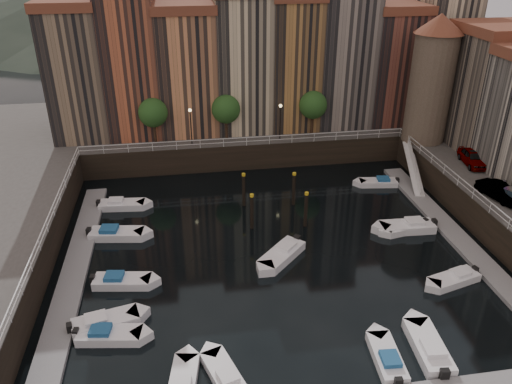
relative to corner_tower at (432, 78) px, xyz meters
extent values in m
plane|color=black|center=(-20.00, -14.50, -10.19)|extent=(200.00, 200.00, 0.00)
cube|color=black|center=(-20.00, 11.50, -8.69)|extent=(80.00, 20.00, 3.00)
cube|color=gray|center=(-36.20, -15.50, -10.02)|extent=(2.00, 28.00, 0.35)
cube|color=gray|center=(-3.80, -15.50, -10.02)|extent=(2.00, 28.00, 0.35)
cone|color=#2D382D|center=(-50.00, 95.50, -3.19)|extent=(80.00, 80.00, 14.00)
cone|color=#2D382D|center=(20.00, 95.50, -4.19)|extent=(70.00, 70.00, 12.00)
cube|color=#806951|center=(-38.00, 9.00, -0.19)|extent=(6.00, 10.00, 14.00)
cube|color=brown|center=(-38.00, 9.00, 7.31)|extent=(6.30, 10.30, 1.00)
cube|color=#B35A38|center=(-32.10, 9.00, 0.81)|extent=(5.80, 10.00, 16.00)
cube|color=tan|center=(-25.95, 9.00, -0.44)|extent=(6.50, 10.00, 13.50)
cube|color=brown|center=(-25.95, 9.00, 6.81)|extent=(6.80, 10.30, 1.00)
cube|color=beige|center=(-19.60, 9.00, 0.31)|extent=(6.20, 10.00, 15.00)
cube|color=#A8753E|center=(-13.70, 9.00, 0.06)|extent=(5.60, 10.00, 14.50)
cube|color=gray|center=(-7.70, 9.00, 1.06)|extent=(6.40, 10.00, 16.50)
cube|color=brown|center=(-1.50, 9.00, -0.69)|extent=(6.00, 10.00, 13.00)
cube|color=brown|center=(-1.50, 9.00, 6.31)|extent=(6.30, 10.30, 1.00)
cube|color=beige|center=(4.45, 9.00, 0.56)|extent=(5.90, 10.00, 15.50)
cube|color=#786B5B|center=(6.50, -2.50, -1.19)|extent=(9.00, 8.00, 12.00)
cylinder|color=#6B5B4C|center=(0.00, 0.00, -1.19)|extent=(4.60, 4.60, 12.00)
cone|color=brown|center=(0.00, 0.00, 5.61)|extent=(5.20, 5.20, 2.00)
cylinder|color=black|center=(-30.00, 3.70, -5.99)|extent=(0.30, 0.30, 2.40)
sphere|color=#1E4719|center=(-30.00, 3.70, -3.59)|extent=(3.20, 3.20, 3.20)
cylinder|color=black|center=(-22.00, 3.70, -5.99)|extent=(0.30, 0.30, 2.40)
sphere|color=#1E4719|center=(-22.00, 3.70, -3.59)|extent=(3.20, 3.20, 3.20)
cylinder|color=black|center=(-12.00, 3.70, -5.99)|extent=(0.30, 0.30, 2.40)
sphere|color=#1E4719|center=(-12.00, 3.70, -3.59)|extent=(3.20, 3.20, 3.20)
cylinder|color=black|center=(-26.00, 2.70, -5.19)|extent=(0.12, 0.12, 4.00)
sphere|color=#FFD88C|center=(-26.00, 2.70, -3.19)|extent=(0.36, 0.36, 0.36)
cylinder|color=black|center=(-16.00, 2.70, -5.19)|extent=(0.12, 0.12, 4.00)
sphere|color=#FFD88C|center=(-16.00, 2.70, -3.19)|extent=(0.36, 0.36, 0.36)
cube|color=white|center=(-20.00, 1.50, -6.24)|extent=(36.00, 0.08, 0.08)
cube|color=white|center=(-20.00, 1.50, -6.69)|extent=(36.00, 0.06, 0.06)
cube|color=white|center=(-2.00, -15.50, -6.24)|extent=(0.08, 34.00, 0.08)
cube|color=white|center=(-2.00, -15.50, -6.69)|extent=(0.06, 34.00, 0.06)
cube|color=white|center=(-38.00, -15.50, -6.24)|extent=(0.08, 34.00, 0.08)
cube|color=white|center=(-38.00, -15.50, -6.69)|extent=(0.06, 34.00, 0.06)
cube|color=white|center=(-2.90, -4.50, -8.44)|extent=(2.78, 8.26, 2.81)
cube|color=white|center=(-2.90, -4.50, -7.94)|extent=(1.93, 8.32, 3.65)
cylinder|color=black|center=(-21.34, -11.19, -8.69)|extent=(0.32, 0.32, 3.60)
cylinder|color=gold|center=(-21.34, -11.19, -6.84)|extent=(0.36, 0.36, 0.25)
cylinder|color=black|center=(-21.47, -6.78, -8.69)|extent=(0.32, 0.32, 3.60)
cylinder|color=gold|center=(-21.47, -6.78, -6.84)|extent=(0.36, 0.36, 0.25)
cylinder|color=black|center=(-16.45, -11.59, -8.69)|extent=(0.32, 0.32, 3.60)
cylinder|color=gold|center=(-16.45, -11.59, -6.84)|extent=(0.36, 0.36, 0.25)
cylinder|color=black|center=(-16.61, -7.38, -8.69)|extent=(0.32, 0.32, 3.60)
cylinder|color=gold|center=(-16.61, -7.38, -6.84)|extent=(0.36, 0.36, 0.25)
cube|color=white|center=(-32.69, -23.70, -9.91)|extent=(4.38, 2.23, 0.71)
cube|color=#1C5181|center=(-33.26, -23.62, -9.48)|extent=(1.49, 1.33, 0.48)
cube|color=black|center=(-34.86, -23.37, -9.67)|extent=(0.40, 0.52, 0.67)
cube|color=white|center=(-33.09, -22.35, -9.89)|extent=(4.69, 2.65, 0.75)
cube|color=white|center=(-33.68, -22.49, -9.44)|extent=(1.64, 1.49, 0.50)
cube|color=black|center=(-35.34, -22.87, -9.64)|extent=(0.45, 0.57, 0.70)
cube|color=white|center=(-32.33, -17.91, -9.90)|extent=(4.49, 2.29, 0.73)
cube|color=#1C5181|center=(-32.91, -17.83, -9.46)|extent=(1.53, 1.36, 0.49)
cube|color=black|center=(-34.54, -17.57, -9.66)|extent=(0.41, 0.53, 0.68)
cube|color=white|center=(-33.34, -10.92, -9.88)|extent=(4.87, 2.47, 0.79)
cube|color=#1C5181|center=(-33.97, -10.82, -9.40)|extent=(1.65, 1.47, 0.53)
cube|color=black|center=(-35.75, -10.56, -9.61)|extent=(0.44, 0.58, 0.74)
cube|color=white|center=(-33.32, -5.44, -9.90)|extent=(4.46, 2.07, 0.74)
cube|color=white|center=(-33.91, -5.39, -9.46)|extent=(1.48, 1.30, 0.49)
cube|color=black|center=(-35.57, -5.23, -9.65)|extent=(0.39, 0.52, 0.69)
cube|color=white|center=(-7.25, -21.59, -9.92)|extent=(4.33, 2.58, 0.69)
cube|color=white|center=(-6.72, -21.45, -9.50)|extent=(1.54, 1.41, 0.46)
cube|color=black|center=(-5.21, -21.03, -9.69)|extent=(0.43, 0.53, 0.65)
cube|color=white|center=(-7.58, -13.82, -9.87)|extent=(4.90, 2.08, 0.82)
cube|color=white|center=(-6.92, -13.85, -9.37)|extent=(1.59, 1.38, 0.55)
cube|color=black|center=(-5.06, -13.94, -9.59)|extent=(0.41, 0.56, 0.77)
cube|color=white|center=(-7.73, -13.84, -9.92)|extent=(4.32, 2.36, 0.70)
cube|color=white|center=(-7.18, -13.73, -9.50)|extent=(1.50, 1.35, 0.46)
cube|color=black|center=(-5.63, -13.42, -9.68)|extent=(0.41, 0.52, 0.65)
cube|color=white|center=(-6.71, -4.57, -9.92)|extent=(4.11, 2.02, 0.67)
cube|color=#1C5181|center=(-6.17, -4.64, -9.52)|extent=(1.39, 1.23, 0.45)
cube|color=black|center=(-4.66, -4.84, -9.70)|extent=(0.37, 0.49, 0.63)
cube|color=white|center=(-28.05, -28.37, -9.92)|extent=(2.20, 4.22, 0.68)
cube|color=white|center=(-25.60, -28.17, -9.92)|extent=(2.72, 4.28, 0.68)
cube|color=white|center=(-25.43, -28.69, -9.51)|extent=(1.43, 1.55, 0.45)
cube|color=white|center=(-15.44, -28.40, -9.91)|extent=(1.91, 4.21, 0.70)
cube|color=#1C5181|center=(-15.48, -28.95, -9.50)|extent=(1.22, 1.39, 0.47)
cube|color=black|center=(-15.61, -30.53, -9.68)|extent=(0.49, 0.36, 0.65)
cube|color=white|center=(-12.50, -27.99, -9.87)|extent=(2.23, 4.88, 0.81)
cube|color=white|center=(-12.55, -28.64, -9.39)|extent=(1.42, 1.61, 0.54)
cube|color=black|center=(-12.71, -30.46, -9.60)|extent=(0.57, 0.42, 0.75)
imported|color=gray|center=(1.82, -7.46, -6.42)|extent=(2.46, 4.76, 1.55)
imported|color=gray|center=(0.10, -14.67, -6.49)|extent=(2.47, 4.49, 1.40)
cube|color=white|center=(-19.65, -16.37, -9.87)|extent=(4.61, 4.67, 0.81)
cube|color=white|center=(-19.20, -15.91, -9.39)|extent=(1.97, 1.98, 0.54)
cube|color=black|center=(-17.93, -14.60, -9.60)|extent=(0.65, 0.64, 0.75)
camera|label=1|loc=(-27.09, -49.79, 13.48)|focal=35.00mm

